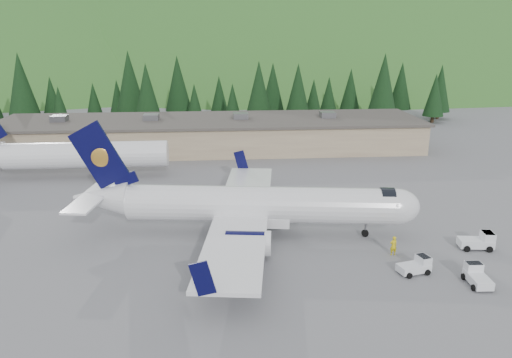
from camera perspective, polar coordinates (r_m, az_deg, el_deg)
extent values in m
plane|color=slate|center=(50.28, 0.56, -6.34)|extent=(600.00, 600.00, 0.00)
cylinder|color=white|center=(49.12, 0.57, -2.91)|extent=(26.54, 7.03, 3.53)
ellipsoid|color=white|center=(50.34, 15.72, -3.07)|extent=(5.02, 4.12, 3.53)
cylinder|color=black|center=(50.00, 14.71, -2.61)|extent=(1.69, 3.06, 2.91)
cone|color=white|center=(52.13, -17.26, -2.08)|extent=(6.06, 4.26, 3.53)
cube|color=white|center=(49.68, -0.52, -4.51)|extent=(7.85, 3.99, 0.94)
cube|color=white|center=(49.55, -1.61, -3.90)|extent=(9.41, 32.34, 0.33)
cube|color=#070734|center=(64.48, -1.73, 2.15)|extent=(1.90, 0.39, 2.70)
cube|color=#070734|center=(34.73, -6.13, -11.25)|extent=(1.90, 0.39, 2.70)
cylinder|color=#070734|center=(54.87, -0.17, -2.69)|extent=(4.20, 2.67, 2.16)
cylinder|color=white|center=(54.81, 1.70, -2.72)|extent=(0.87, 2.35, 2.29)
cube|color=white|center=(54.70, -0.17, -2.18)|extent=(2.08, 0.51, 0.85)
cylinder|color=#070734|center=(44.76, -0.95, -7.33)|extent=(4.20, 2.67, 2.16)
cylinder|color=white|center=(44.68, 1.35, -7.38)|extent=(0.87, 2.35, 2.29)
cube|color=white|center=(44.56, -0.95, -6.73)|extent=(2.08, 0.51, 0.85)
cube|color=#070734|center=(50.88, -17.48, 2.61)|extent=(5.79, 1.06, 6.90)
ellipsoid|color=gold|center=(51.02, -17.20, 2.45)|extent=(1.87, 0.42, 1.86)
ellipsoid|color=gold|center=(50.68, -17.34, 2.35)|extent=(1.87, 0.42, 1.86)
cube|color=#070734|center=(50.71, -14.66, -0.07)|extent=(2.60, 0.58, 1.86)
cube|color=white|center=(52.15, -17.79, -1.58)|extent=(4.00, 11.96, 0.21)
cylinder|color=slate|center=(50.62, 12.39, -5.56)|extent=(0.21, 0.21, 1.69)
cylinder|color=black|center=(50.80, 12.35, -6.07)|extent=(0.74, 0.36, 0.71)
cylinder|color=slate|center=(52.46, -2.40, -4.24)|extent=(0.25, 0.25, 1.88)
cylinder|color=black|center=(52.58, -1.98, -4.68)|extent=(1.07, 0.46, 1.03)
cylinder|color=black|center=(52.65, -2.80, -4.66)|extent=(1.07, 0.46, 1.03)
cylinder|color=slate|center=(47.78, -2.97, -6.42)|extent=(0.25, 0.25, 1.88)
cylinder|color=black|center=(47.92, -2.51, -6.90)|extent=(1.07, 0.46, 1.03)
cylinder|color=black|center=(47.99, -3.41, -6.87)|extent=(1.07, 0.46, 1.03)
cylinder|color=white|center=(72.24, -18.78, 2.63)|extent=(22.00, 3.60, 3.60)
cube|color=white|center=(44.60, 17.57, -9.64)|extent=(2.94, 1.96, 0.63)
cube|color=white|center=(44.87, 18.56, -8.80)|extent=(1.17, 1.44, 0.81)
cube|color=black|center=(44.73, 18.61, -8.39)|extent=(1.07, 1.33, 0.09)
cylinder|color=black|center=(45.71, 17.93, -9.34)|extent=(0.53, 0.31, 0.50)
cylinder|color=black|center=(44.71, 19.03, -10.06)|extent=(0.53, 0.31, 0.50)
cylinder|color=black|center=(44.73, 16.05, -9.76)|extent=(0.53, 0.31, 0.50)
cylinder|color=black|center=(43.70, 17.13, -10.52)|extent=(0.53, 0.31, 0.50)
cube|color=white|center=(51.32, 23.79, -6.68)|extent=(3.26, 1.95, 0.72)
cube|color=white|center=(51.47, 24.95, -6.02)|extent=(1.21, 1.56, 0.92)
cube|color=black|center=(51.32, 25.00, -5.60)|extent=(1.10, 1.45, 0.10)
cylinder|color=black|center=(52.50, 24.51, -6.58)|extent=(0.60, 0.30, 0.57)
cylinder|color=black|center=(51.10, 25.15, -7.29)|extent=(0.60, 0.30, 0.57)
cylinder|color=black|center=(51.79, 22.39, -6.63)|extent=(0.60, 0.30, 0.57)
cylinder|color=black|center=(50.37, 22.97, -7.36)|extent=(0.60, 0.30, 0.57)
cube|color=white|center=(44.48, 24.02, -10.41)|extent=(1.53, 2.85, 0.65)
cube|color=white|center=(44.99, 23.60, -9.25)|extent=(1.35, 0.99, 0.84)
cube|color=black|center=(44.84, 23.66, -8.82)|extent=(1.25, 0.90, 0.09)
cylinder|color=black|center=(45.02, 22.61, -10.26)|extent=(0.23, 0.53, 0.52)
cylinder|color=black|center=(45.65, 24.34, -10.10)|extent=(0.23, 0.53, 0.52)
cylinder|color=black|center=(43.54, 23.61, -11.33)|extent=(0.23, 0.53, 0.52)
cylinder|color=black|center=(44.18, 25.38, -11.14)|extent=(0.23, 0.53, 0.52)
cube|color=gray|center=(85.83, -5.10, 5.04)|extent=(70.00, 16.00, 4.80)
cube|color=#47423D|center=(85.35, -5.14, 6.72)|extent=(71.00, 17.00, 0.40)
cube|color=slate|center=(89.03, -21.56, 6.46)|extent=(2.50, 2.50, 1.00)
cube|color=slate|center=(85.91, -11.89, 6.94)|extent=(2.50, 2.50, 1.00)
cube|color=slate|center=(85.34, -1.77, 7.22)|extent=(2.50, 2.50, 1.00)
cube|color=slate|center=(87.38, 8.18, 7.29)|extent=(2.50, 2.50, 1.00)
imported|color=yellow|center=(47.24, 15.43, -7.36)|extent=(0.70, 0.50, 1.83)
cone|color=black|center=(119.77, -25.56, 8.39)|extent=(4.14, 4.14, 8.46)
cone|color=black|center=(110.39, -25.24, 9.53)|extent=(6.48, 6.48, 13.25)
cone|color=black|center=(113.05, -22.32, 8.53)|extent=(4.38, 4.38, 8.95)
cone|color=black|center=(108.31, -21.54, 7.82)|extent=(3.71, 3.71, 7.59)
cone|color=black|center=(112.93, -18.04, 8.51)|extent=(3.74, 3.74, 7.65)
cone|color=black|center=(114.39, -15.55, 8.90)|extent=(3.88, 3.88, 7.93)
cone|color=black|center=(110.33, -14.25, 10.61)|extent=(6.50, 6.50, 13.30)
cone|color=black|center=(104.76, -12.37, 9.73)|extent=(5.57, 5.57, 11.38)
cone|color=black|center=(114.80, -8.93, 10.76)|extent=(5.95, 5.95, 12.17)
cone|color=black|center=(105.86, -7.03, 8.70)|extent=(3.76, 3.76, 7.68)
cone|color=black|center=(114.80, -4.23, 9.62)|extent=(4.07, 4.07, 8.33)
cone|color=black|center=(104.74, -2.69, 8.76)|extent=(3.80, 3.80, 7.77)
cone|color=black|center=(103.30, 0.33, 10.14)|extent=(5.73, 5.73, 11.72)
cone|color=black|center=(113.27, 1.93, 10.42)|extent=(5.31, 5.31, 10.86)
cone|color=black|center=(104.48, 4.81, 9.98)|extent=(5.50, 5.50, 11.26)
cone|color=black|center=(109.27, 6.58, 9.16)|extent=(4.01, 4.01, 8.21)
cone|color=black|center=(113.70, 8.30, 9.42)|extent=(4.06, 4.06, 8.31)
cone|color=black|center=(117.16, 10.73, 9.96)|extent=(4.72, 4.72, 9.65)
cone|color=black|center=(108.38, 14.35, 10.36)|extent=(6.32, 6.32, 12.92)
cone|color=black|center=(117.90, 14.58, 9.81)|extent=(4.80, 4.80, 9.82)
cone|color=black|center=(122.39, 16.24, 10.21)|extent=(5.25, 5.25, 10.73)
cone|color=black|center=(116.12, 19.75, 9.05)|extent=(4.47, 4.47, 9.14)
cone|color=black|center=(121.42, 20.31, 9.71)|extent=(5.11, 5.11, 10.44)
ellipsoid|color=#2C6524|center=(251.01, -24.45, -7.01)|extent=(336.00, 240.00, 240.00)
ellipsoid|color=#2C6524|center=(271.05, 5.11, -6.04)|extent=(420.00, 300.00, 300.00)
ellipsoid|color=#2C6524|center=(346.09, 23.95, -2.35)|extent=(392.00, 280.00, 280.00)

